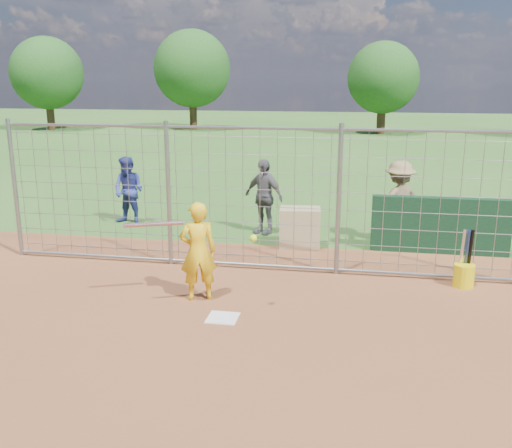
% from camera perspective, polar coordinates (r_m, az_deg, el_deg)
% --- Properties ---
extents(ground, '(100.00, 100.00, 0.00)m').
position_cam_1_polar(ground, '(8.40, -3.03, -8.88)').
color(ground, '#2D591E').
rests_on(ground, ground).
extents(infield_dirt, '(18.00, 18.00, 0.00)m').
position_cam_1_polar(infield_dirt, '(5.88, -10.18, -20.21)').
color(infield_dirt, brown).
rests_on(infield_dirt, ground).
extents(home_plate, '(0.43, 0.43, 0.02)m').
position_cam_1_polar(home_plate, '(8.22, -3.35, -9.36)').
color(home_plate, silver).
rests_on(home_plate, ground).
extents(dugout_wall, '(2.60, 0.20, 1.10)m').
position_cam_1_polar(dugout_wall, '(11.55, 17.91, -0.15)').
color(dugout_wall, '#11381E').
rests_on(dugout_wall, ground).
extents(batter, '(0.66, 0.55, 1.54)m').
position_cam_1_polar(batter, '(8.68, -5.82, -2.75)').
color(batter, yellow).
rests_on(batter, ground).
extents(bystander_a, '(0.87, 0.74, 1.57)m').
position_cam_1_polar(bystander_a, '(13.51, -12.61, 3.28)').
color(bystander_a, navy).
rests_on(bystander_a, ground).
extents(bystander_b, '(1.04, 0.80, 1.64)m').
position_cam_1_polar(bystander_b, '(12.36, 0.76, 2.78)').
color(bystander_b, '#55555A').
rests_on(bystander_b, ground).
extents(bystander_c, '(1.27, 1.09, 1.71)m').
position_cam_1_polar(bystander_c, '(11.97, 14.09, 2.11)').
color(bystander_c, olive).
rests_on(bystander_c, ground).
extents(equipment_bin, '(0.85, 0.62, 0.80)m').
position_cam_1_polar(equipment_bin, '(11.45, 4.41, -0.37)').
color(equipment_bin, tan).
rests_on(equipment_bin, ground).
extents(equipment_in_play, '(1.95, 0.38, 0.22)m').
position_cam_1_polar(equipment_in_play, '(8.33, -7.88, -0.35)').
color(equipment_in_play, silver).
rests_on(equipment_in_play, ground).
extents(bucket_with_bats, '(0.34, 0.35, 0.97)m').
position_cam_1_polar(bucket_with_bats, '(9.91, 20.10, -4.55)').
color(bucket_with_bats, yellow).
rests_on(bucket_with_bats, ground).
extents(backstop_fence, '(9.08, 0.08, 2.60)m').
position_cam_1_polar(backstop_fence, '(9.89, -0.47, 2.40)').
color(backstop_fence, gray).
rests_on(backstop_fence, ground).
extents(tree_line, '(44.66, 6.72, 6.48)m').
position_cam_1_polar(tree_line, '(35.65, 12.85, 14.75)').
color(tree_line, '#3F2B19').
rests_on(tree_line, ground).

